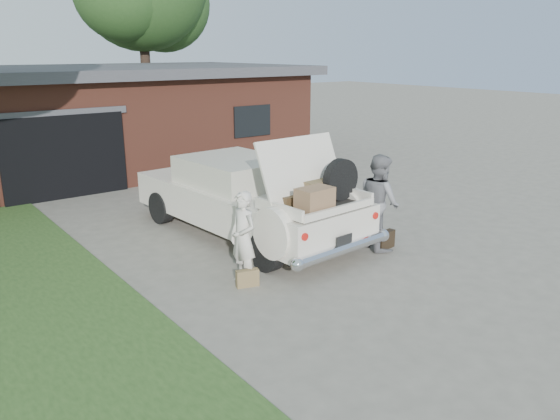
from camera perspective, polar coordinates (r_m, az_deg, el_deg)
ground at (r=9.55m, az=2.20°, el=-7.16°), size 90.00×90.00×0.00m
house at (r=19.48m, az=-17.62°, el=9.30°), size 12.80×7.80×3.30m
sedan at (r=11.52m, az=-3.47°, el=1.39°), size 2.57×5.82×2.27m
woman_left at (r=9.15m, az=-3.87°, el=-2.91°), size 0.41×0.60×1.59m
woman_right at (r=10.88m, az=10.31°, el=0.84°), size 0.95×1.09×1.89m
suitcase_left at (r=9.20m, az=-3.42°, el=-7.13°), size 0.40×0.23×0.30m
suitcase_right at (r=11.07m, az=10.96°, el=-3.10°), size 0.48×0.21×0.36m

